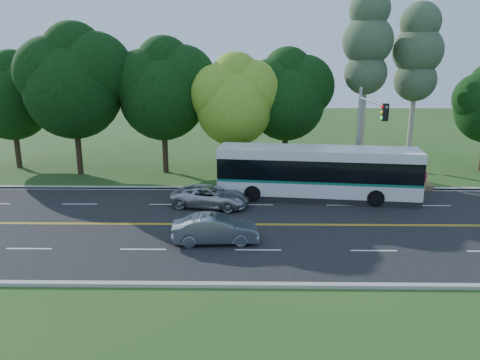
{
  "coord_description": "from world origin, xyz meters",
  "views": [
    {
      "loc": [
        -1.06,
        -24.19,
        8.96
      ],
      "look_at": [
        -1.44,
        2.0,
        2.01
      ],
      "focal_mm": 35.0,
      "sensor_mm": 36.0,
      "label": 1
    }
  ],
  "objects_px": {
    "suv": "(210,196)",
    "traffic_signal": "(366,126)",
    "transit_bus": "(317,174)",
    "sedan": "(215,229)"
  },
  "relations": [
    {
      "from": "sedan",
      "to": "traffic_signal",
      "type": "bearing_deg",
      "value": -52.86
    },
    {
      "from": "suv",
      "to": "transit_bus",
      "type": "bearing_deg",
      "value": -62.74
    },
    {
      "from": "suv",
      "to": "traffic_signal",
      "type": "bearing_deg",
      "value": -65.07
    },
    {
      "from": "transit_bus",
      "to": "sedan",
      "type": "relative_size",
      "value": 3.04
    },
    {
      "from": "traffic_signal",
      "to": "sedan",
      "type": "distance_m",
      "value": 12.73
    },
    {
      "from": "transit_bus",
      "to": "traffic_signal",
      "type": "bearing_deg",
      "value": 14.7
    },
    {
      "from": "transit_bus",
      "to": "suv",
      "type": "xyz_separation_m",
      "value": [
        -6.74,
        -1.87,
        -0.99
      ]
    },
    {
      "from": "traffic_signal",
      "to": "suv",
      "type": "relative_size",
      "value": 1.49
    },
    {
      "from": "transit_bus",
      "to": "suv",
      "type": "distance_m",
      "value": 7.06
    },
    {
      "from": "traffic_signal",
      "to": "suv",
      "type": "xyz_separation_m",
      "value": [
        -9.76,
        -2.29,
        -4.0
      ]
    }
  ]
}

